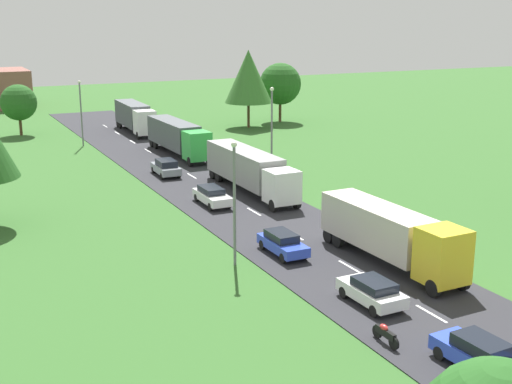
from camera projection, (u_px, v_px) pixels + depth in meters
name	position (u px, v px, depth m)	size (l,w,h in m)	color
road	(294.00, 235.00, 48.00)	(10.00, 140.00, 0.06)	#2B2B30
lane_marking_centre	(323.00, 251.00, 44.61)	(0.16, 119.64, 0.01)	white
truck_lead	(390.00, 233.00, 41.95)	(2.73, 11.78, 3.60)	yellow
truck_second	(249.00, 169.00, 59.33)	(2.51, 13.94, 3.57)	white
truck_third	(178.00, 136.00, 75.07)	(2.76, 13.50, 3.63)	green
truck_fourth	(135.00, 116.00, 89.66)	(2.79, 12.05, 3.78)	white
car_lead	(478.00, 353.00, 29.54)	(1.97, 4.20, 1.54)	blue
car_second	(372.00, 291.00, 36.27)	(1.97, 4.08, 1.44)	white
car_third	(283.00, 243.00, 43.97)	(1.74, 4.21, 1.45)	blue
car_fourth	(212.00, 196.00, 55.48)	(1.82, 4.58, 1.46)	white
car_fifth	(166.00, 167.00, 65.62)	(2.02, 4.42, 1.57)	#8C939E
motorcycle_courier	(385.00, 334.00, 32.00)	(0.28, 1.94, 0.91)	black
lamppost_second	(234.00, 197.00, 41.30)	(0.36, 0.36, 7.82)	slate
lamppost_third	(272.00, 129.00, 63.11)	(0.36, 0.36, 8.74)	slate
lamppost_fourth	(81.00, 110.00, 79.85)	(0.36, 0.36, 7.75)	slate
tree_oak	(19.00, 103.00, 87.26)	(4.62, 4.62, 6.57)	#513823
tree_birch	(280.00, 84.00, 98.31)	(6.01, 6.01, 8.50)	#513823
tree_ash	(248.00, 76.00, 92.62)	(6.51, 6.51, 10.61)	#513823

